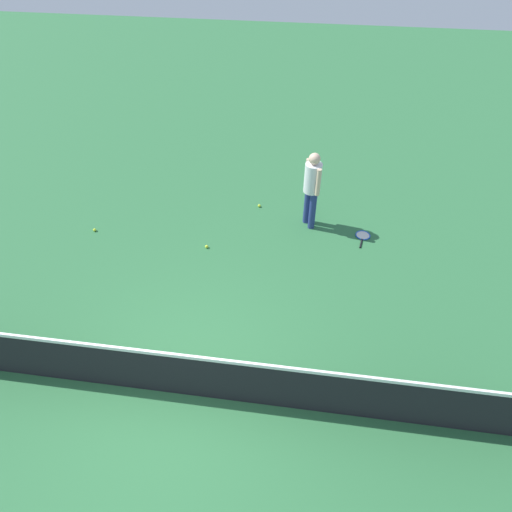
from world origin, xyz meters
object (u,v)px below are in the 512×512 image
Objects in this scene: player_near_side at (312,184)px; tennis_ball_by_net at (207,247)px; tennis_ball_near_player at (259,206)px; tennis_ball_midcourt at (95,230)px; tennis_racket_near_player at (363,236)px.

tennis_ball_by_net is (2.00, 1.07, -0.98)m from player_near_side.
tennis_ball_midcourt is (3.33, 1.35, 0.00)m from tennis_ball_near_player.
tennis_ball_by_net is 1.00× the size of tennis_ball_midcourt.
player_near_side reaches higher than tennis_ball_by_net.
tennis_ball_by_net is at bearing 60.95° from tennis_ball_near_player.
tennis_ball_near_player and tennis_ball_midcourt have the same top height.
tennis_ball_midcourt reaches higher than tennis_racket_near_player.
player_near_side is at bearing 156.63° from tennis_ball_near_player.
tennis_ball_near_player reaches higher than tennis_racket_near_player.
tennis_ball_by_net is at bearing 28.11° from player_near_side.
tennis_ball_near_player is 3.59m from tennis_ball_midcourt.
tennis_ball_midcourt is at bearing 6.17° from tennis_racket_near_player.
tennis_racket_near_player is 5.64m from tennis_ball_midcourt.
player_near_side reaches higher than tennis_ball_midcourt.
tennis_ball_near_player is 1.78m from tennis_ball_by_net.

